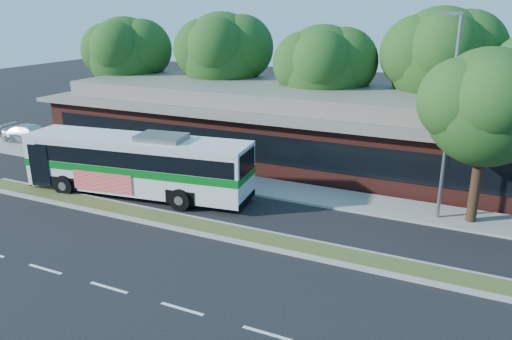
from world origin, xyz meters
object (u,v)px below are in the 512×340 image
at_px(lamp_post, 449,114).
at_px(sidewalk_tree, 497,105).
at_px(sedan, 32,134).
at_px(transit_bus, 138,161).

height_order(lamp_post, sidewalk_tree, lamp_post).
height_order(sedan, sidewalk_tree, sidewalk_tree).
bearing_deg(sidewalk_tree, sedan, 176.87).
xyz_separation_m(lamp_post, sedan, (-27.70, 1.93, -4.25)).
bearing_deg(lamp_post, sedan, 176.01).
relative_size(transit_bus, sidewalk_tree, 1.55).
height_order(transit_bus, sidewalk_tree, sidewalk_tree).
bearing_deg(sidewalk_tree, transit_bus, -167.52).
relative_size(sedan, sidewalk_tree, 0.58).
relative_size(lamp_post, sedan, 2.02).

